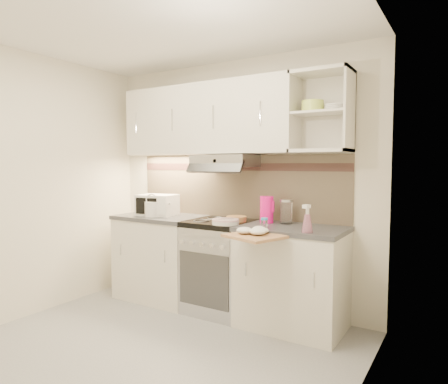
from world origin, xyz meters
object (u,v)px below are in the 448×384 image
at_px(watering_can, 153,208).
at_px(glass_jar, 286,212).
at_px(plate_stack, 226,222).
at_px(spray_bottle, 307,221).
at_px(electric_range, 220,266).
at_px(microwave, 157,205).
at_px(cutting_board, 255,236).
at_px(pink_pitcher, 267,209).

height_order(watering_can, glass_jar, watering_can).
height_order(plate_stack, spray_bottle, spray_bottle).
height_order(electric_range, microwave, microwave).
bearing_deg(cutting_board, plate_stack, 167.35).
xyz_separation_m(electric_range, glass_jar, (0.63, 0.14, 0.56)).
relative_size(spray_bottle, cutting_board, 0.59).
height_order(pink_pitcher, cutting_board, pink_pitcher).
xyz_separation_m(electric_range, plate_stack, (0.17, -0.18, 0.47)).
height_order(plate_stack, pink_pitcher, pink_pitcher).
height_order(plate_stack, glass_jar, glass_jar).
bearing_deg(cutting_board, pink_pitcher, 124.66).
height_order(pink_pitcher, glass_jar, pink_pitcher).
height_order(pink_pitcher, spray_bottle, pink_pitcher).
bearing_deg(glass_jar, watering_can, -168.90).
relative_size(watering_can, glass_jar, 1.24).
relative_size(microwave, pink_pitcher, 1.71).
bearing_deg(cutting_board, spray_bottle, 51.85).
bearing_deg(glass_jar, electric_range, -167.45).
relative_size(microwave, spray_bottle, 1.77).
bearing_deg(plate_stack, microwave, 169.98).
xyz_separation_m(electric_range, cutting_board, (0.61, -0.45, 0.42)).
bearing_deg(spray_bottle, electric_range, 178.10).
distance_m(spray_bottle, cutting_board, 0.44).
bearing_deg(cutting_board, glass_jar, 106.85).
distance_m(glass_jar, cutting_board, 0.61).
bearing_deg(pink_pitcher, watering_can, -176.50).
xyz_separation_m(pink_pitcher, cutting_board, (0.15, -0.54, -0.15)).
xyz_separation_m(watering_can, cutting_board, (1.36, -0.32, -0.12)).
xyz_separation_m(watering_can, glass_jar, (1.38, 0.27, 0.03)).
height_order(watering_can, pink_pitcher, pink_pitcher).
xyz_separation_m(pink_pitcher, glass_jar, (0.17, 0.04, -0.01)).
bearing_deg(watering_can, glass_jar, -11.87).
xyz_separation_m(plate_stack, cutting_board, (0.44, -0.27, -0.05)).
xyz_separation_m(spray_bottle, cutting_board, (-0.36, -0.23, -0.12)).
relative_size(glass_jar, cutting_board, 0.55).
xyz_separation_m(microwave, spray_bottle, (1.76, -0.21, -0.02)).
distance_m(plate_stack, pink_pitcher, 0.41).
distance_m(electric_range, glass_jar, 0.85).
bearing_deg(spray_bottle, cutting_board, -136.25).
distance_m(plate_stack, glass_jar, 0.57).
xyz_separation_m(plate_stack, glass_jar, (0.46, 0.32, 0.09)).
distance_m(watering_can, pink_pitcher, 1.23).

